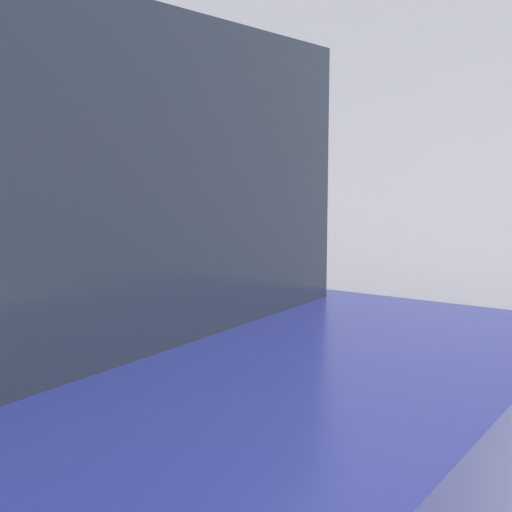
% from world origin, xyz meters
% --- Properties ---
extents(sidewalk, '(24.00, 2.80, 0.12)m').
position_xyz_m(sidewalk, '(0.00, 2.20, 0.06)').
color(sidewalk, '#BCB7AD').
rests_on(sidewalk, ground_plane).
extents(parking_meter, '(0.19, 0.16, 1.41)m').
position_xyz_m(parking_meter, '(-0.20, 1.04, 1.12)').
color(parking_meter, '#2D2D30').
rests_on(parking_meter, sidewalk).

